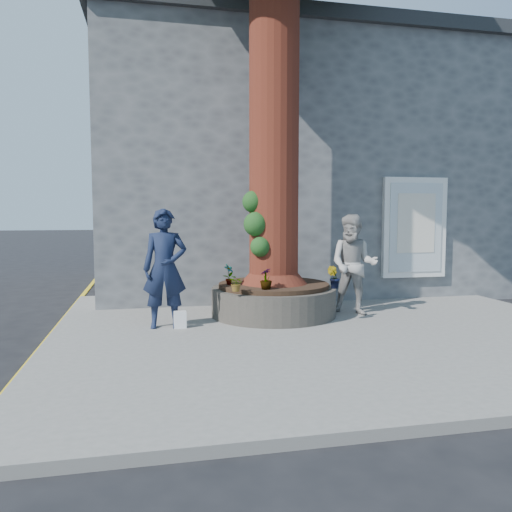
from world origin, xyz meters
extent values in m
plane|color=black|center=(0.00, 0.00, 0.00)|extent=(120.00, 120.00, 0.00)
cube|color=slate|center=(1.50, 1.00, 0.06)|extent=(9.00, 8.00, 0.12)
cube|color=yellow|center=(-3.05, 1.00, 0.00)|extent=(0.10, 30.00, 0.01)
cube|color=#515357|center=(2.50, 7.20, 3.00)|extent=(10.00, 8.00, 6.00)
cube|color=black|center=(2.50, 7.20, 6.15)|extent=(10.30, 8.30, 0.30)
cube|color=white|center=(4.30, 3.14, 1.70)|extent=(1.50, 0.12, 2.20)
cube|color=silver|center=(4.30, 3.08, 1.70)|extent=(1.25, 0.04, 1.95)
cube|color=silver|center=(4.30, 3.06, 1.80)|extent=(0.90, 0.02, 1.30)
cylinder|color=black|center=(0.80, 2.00, 0.38)|extent=(2.30, 2.30, 0.52)
cylinder|color=black|center=(0.80, 2.00, 0.68)|extent=(2.04, 2.04, 0.08)
cylinder|color=#4C2013|center=(0.80, 2.00, 4.47)|extent=(0.90, 0.90, 7.50)
cone|color=#4C2013|center=(0.80, 2.00, 1.07)|extent=(1.24, 1.24, 0.70)
sphere|color=#154017|center=(0.42, 1.80, 1.82)|extent=(0.44, 0.44, 0.44)
sphere|color=#154017|center=(0.48, 1.70, 1.42)|extent=(0.36, 0.36, 0.36)
sphere|color=#154017|center=(0.40, 1.92, 2.22)|extent=(0.40, 0.40, 0.40)
imported|color=#131B34|center=(-1.20, 1.40, 1.10)|extent=(0.75, 0.52, 1.97)
imported|color=#9E9B97|center=(2.28, 1.76, 1.06)|extent=(1.15, 1.09, 1.87)
cube|color=white|center=(-0.97, 1.29, 0.26)|extent=(0.20, 0.13, 0.28)
imported|color=gray|center=(-0.05, 1.95, 0.91)|extent=(0.24, 0.23, 0.38)
imported|color=gray|center=(1.65, 1.15, 0.91)|extent=(0.29, 0.29, 0.39)
imported|color=gray|center=(0.48, 1.28, 0.90)|extent=(0.28, 0.28, 0.36)
imported|color=gray|center=(-0.05, 1.15, 0.86)|extent=(0.28, 0.30, 0.27)
camera|label=1|loc=(-1.47, -6.90, 2.00)|focal=35.00mm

